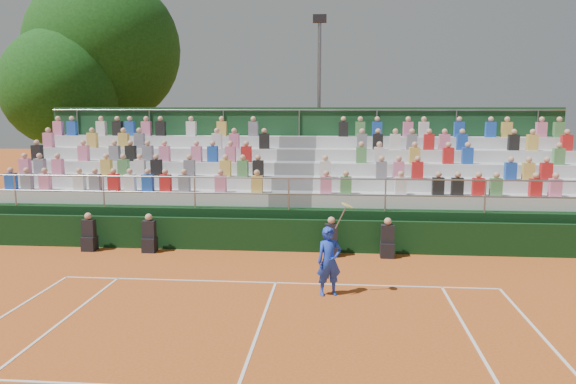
# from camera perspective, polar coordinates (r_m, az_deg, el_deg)

# --- Properties ---
(ground) EXTENTS (90.00, 90.00, 0.00)m
(ground) POSITION_cam_1_polar(r_m,az_deg,el_deg) (14.31, -1.26, -9.22)
(ground) COLOR #C65B21
(ground) RESTS_ON ground
(courtside_wall) EXTENTS (20.00, 0.15, 1.00)m
(courtside_wall) POSITION_cam_1_polar(r_m,az_deg,el_deg) (17.25, -0.09, -4.42)
(courtside_wall) COLOR black
(courtside_wall) RESTS_ON ground
(line_officials) EXTENTS (9.50, 0.40, 1.19)m
(line_officials) POSITION_cam_1_polar(r_m,az_deg,el_deg) (17.02, -5.22, -4.72)
(line_officials) COLOR black
(line_officials) RESTS_ON ground
(grandstand) EXTENTS (20.00, 5.20, 4.40)m
(grandstand) POSITION_cam_1_polar(r_m,az_deg,el_deg) (20.31, 0.70, -0.77)
(grandstand) COLOR black
(grandstand) RESTS_ON ground
(tennis_player) EXTENTS (0.88, 0.56, 2.22)m
(tennis_player) POSITION_cam_1_polar(r_m,az_deg,el_deg) (13.24, 4.21, -7.00)
(tennis_player) COLOR blue
(tennis_player) RESTS_ON ground
(tree_west) EXTENTS (5.64, 5.64, 8.16)m
(tree_west) POSITION_cam_1_polar(r_m,az_deg,el_deg) (28.99, -22.01, 9.79)
(tree_west) COLOR #382514
(tree_west) RESTS_ON ground
(tree_east) EXTENTS (7.67, 7.67, 11.17)m
(tree_east) POSITION_cam_1_polar(r_m,az_deg,el_deg) (30.75, -18.23, 13.59)
(tree_east) COLOR #382514
(tree_east) RESTS_ON ground
(floodlight_mast) EXTENTS (0.60, 0.25, 8.47)m
(floodlight_mast) POSITION_cam_1_polar(r_m,az_deg,el_deg) (25.70, 3.18, 9.71)
(floodlight_mast) COLOR gray
(floodlight_mast) RESTS_ON ground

